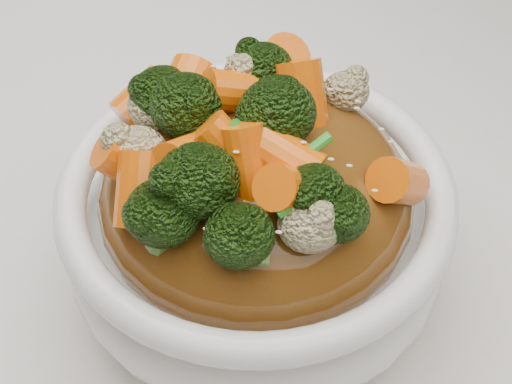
# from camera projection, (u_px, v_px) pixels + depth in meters

# --- Properties ---
(tablecloth) EXTENTS (1.20, 0.80, 0.04)m
(tablecloth) POSITION_uv_depth(u_px,v_px,m) (247.00, 283.00, 0.48)
(tablecloth) COLOR silver
(tablecloth) RESTS_ON dining_table
(bowl) EXTENTS (0.21, 0.21, 0.08)m
(bowl) POSITION_uv_depth(u_px,v_px,m) (256.00, 230.00, 0.43)
(bowl) COLOR white
(bowl) RESTS_ON tablecloth
(sauce_base) EXTENTS (0.17, 0.17, 0.09)m
(sauce_base) POSITION_uv_depth(u_px,v_px,m) (256.00, 196.00, 0.41)
(sauce_base) COLOR #5E3610
(sauce_base) RESTS_ON bowl
(carrots) EXTENTS (0.17, 0.17, 0.05)m
(carrots) POSITION_uv_depth(u_px,v_px,m) (256.00, 110.00, 0.36)
(carrots) COLOR #E86007
(carrots) RESTS_ON sauce_base
(broccoli) EXTENTS (0.17, 0.17, 0.04)m
(broccoli) POSITION_uv_depth(u_px,v_px,m) (256.00, 111.00, 0.36)
(broccoli) COLOR black
(broccoli) RESTS_ON sauce_base
(cauliflower) EXTENTS (0.17, 0.17, 0.03)m
(cauliflower) POSITION_uv_depth(u_px,v_px,m) (256.00, 114.00, 0.37)
(cauliflower) COLOR #C8BB88
(cauliflower) RESTS_ON sauce_base
(scallions) EXTENTS (0.13, 0.13, 0.02)m
(scallions) POSITION_uv_depth(u_px,v_px,m) (256.00, 108.00, 0.36)
(scallions) COLOR #2A8E20
(scallions) RESTS_ON sauce_base
(sesame_seeds) EXTENTS (0.15, 0.15, 0.01)m
(sesame_seeds) POSITION_uv_depth(u_px,v_px,m) (256.00, 108.00, 0.36)
(sesame_seeds) COLOR beige
(sesame_seeds) RESTS_ON sauce_base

